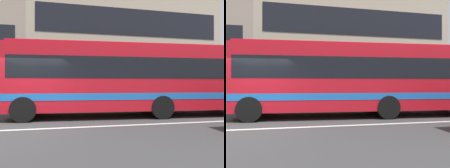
# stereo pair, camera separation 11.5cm
# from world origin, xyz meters

# --- Properties ---
(ground_plane) EXTENTS (160.00, 160.00, 0.00)m
(ground_plane) POSITION_xyz_m (0.00, 0.00, 0.00)
(ground_plane) COLOR #3B3B3B
(lane_centre_line) EXTENTS (60.00, 0.16, 0.01)m
(lane_centre_line) POSITION_xyz_m (0.00, 0.00, 0.00)
(lane_centre_line) COLOR silver
(lane_centre_line) RESTS_ON ground_plane
(hedge_row_far) EXTENTS (19.05, 1.10, 0.88)m
(hedge_row_far) POSITION_xyz_m (-0.99, 5.64, 0.44)
(hedge_row_far) COLOR #2E5721
(hedge_row_far) RESTS_ON ground_plane
(apartment_block_right) EXTENTS (18.73, 11.20, 12.59)m
(apartment_block_right) POSITION_xyz_m (7.14, 16.28, 6.30)
(apartment_block_right) COLOR #B7AB91
(apartment_block_right) RESTS_ON ground_plane
(transit_bus) EXTENTS (11.99, 3.19, 3.29)m
(transit_bus) POSITION_xyz_m (4.75, 2.18, 1.81)
(transit_bus) COLOR red
(transit_bus) RESTS_ON ground_plane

